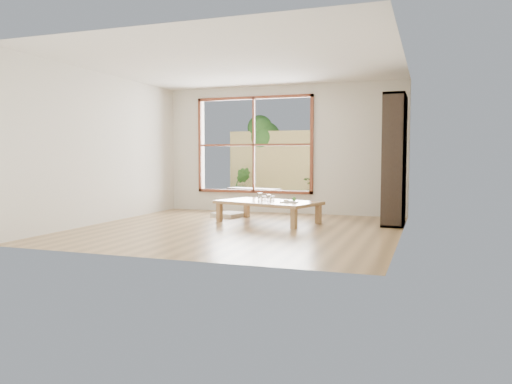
{
  "coord_description": "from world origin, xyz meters",
  "views": [
    {
      "loc": [
        2.89,
        -7.38,
        1.15
      ],
      "look_at": [
        0.07,
        0.64,
        0.55
      ],
      "focal_mm": 35.0,
      "sensor_mm": 36.0,
      "label": 1
    }
  ],
  "objects_px": {
    "food_tray": "(290,201)",
    "garden_bench": "(254,191)",
    "low_table": "(268,204)",
    "bookshelf": "(395,160)"
  },
  "relations": [
    {
      "from": "food_tray",
      "to": "garden_bench",
      "type": "xyz_separation_m",
      "value": [
        -1.59,
        2.61,
        -0.03
      ]
    },
    {
      "from": "garden_bench",
      "to": "food_tray",
      "type": "bearing_deg",
      "value": -42.17
    },
    {
      "from": "low_table",
      "to": "food_tray",
      "type": "xyz_separation_m",
      "value": [
        0.43,
        -0.12,
        0.07
      ]
    },
    {
      "from": "bookshelf",
      "to": "garden_bench",
      "type": "xyz_separation_m",
      "value": [
        -3.26,
        2.01,
        -0.72
      ]
    },
    {
      "from": "bookshelf",
      "to": "garden_bench",
      "type": "bearing_deg",
      "value": 148.33
    },
    {
      "from": "low_table",
      "to": "bookshelf",
      "type": "distance_m",
      "value": 2.28
    },
    {
      "from": "low_table",
      "to": "bookshelf",
      "type": "relative_size",
      "value": 0.89
    },
    {
      "from": "bookshelf",
      "to": "food_tray",
      "type": "relative_size",
      "value": 6.82
    },
    {
      "from": "low_table",
      "to": "bookshelf",
      "type": "xyz_separation_m",
      "value": [
        2.1,
        0.48,
        0.76
      ]
    },
    {
      "from": "low_table",
      "to": "garden_bench",
      "type": "distance_m",
      "value": 2.75
    }
  ]
}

